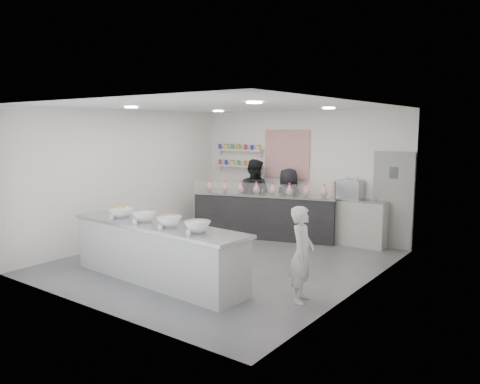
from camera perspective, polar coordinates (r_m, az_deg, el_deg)
name	(u,v)px	position (r m, az deg, el deg)	size (l,w,h in m)	color
floor	(224,262)	(9.26, -2.02, -8.47)	(6.00, 6.00, 0.00)	#515156
ceiling	(223,106)	(8.90, -2.12, 10.41)	(6.00, 6.00, 0.00)	white
back_wall	(300,173)	(11.45, 7.27, 2.27)	(5.50, 5.50, 0.00)	white
left_wall	(128,177)	(10.87, -13.54, 1.82)	(6.00, 6.00, 0.00)	white
right_wall	(361,198)	(7.58, 14.48, -0.76)	(6.00, 6.00, 0.00)	white
back_door	(393,200)	(10.57, 18.13, -0.99)	(0.88, 0.04, 2.10)	gray
pattern_panel	(287,154)	(11.57, 5.73, 4.59)	(1.25, 0.03, 1.20)	#A02D38
jar_shelf_lower	(239,166)	(12.30, -0.11, 3.18)	(1.45, 0.22, 0.04)	silver
jar_shelf_upper	(239,150)	(12.27, -0.11, 5.14)	(1.45, 0.22, 0.04)	silver
preserve_jars	(239,155)	(12.26, -0.16, 4.48)	(1.45, 0.10, 0.56)	#C23239
downlight_0	(131,107)	(9.14, -13.12, 10.02)	(0.24, 0.24, 0.02)	white
downlight_1	(254,103)	(7.26, 1.73, 10.82)	(0.24, 0.24, 0.02)	white
downlight_2	(218,111)	(11.02, -2.68, 9.81)	(0.24, 0.24, 0.02)	white
downlight_3	(329,108)	(9.52, 10.77, 9.99)	(0.24, 0.24, 0.02)	white
prep_counter	(157,252)	(8.16, -10.08, -7.24)	(3.64, 0.83, 0.99)	#B0B0AB
back_bar	(264,216)	(11.11, 2.98, -2.92)	(3.40, 0.62, 1.05)	black
sneeze_guard	(261,189)	(10.72, 2.56, 0.31)	(3.35, 0.01, 0.29)	white
espresso_ledge	(355,222)	(10.73, 13.88, -3.59)	(1.39, 0.44, 1.03)	#B0B0AB
espresso_machine	(350,190)	(10.67, 13.31, 0.28)	(0.53, 0.37, 0.41)	#93969E
cup_stacks	(337,189)	(10.80, 11.77, 0.32)	(0.24, 0.24, 0.37)	tan
prep_bowls	(156,219)	(8.03, -10.17, -3.23)	(2.37, 0.52, 0.17)	white
label_cards	(133,227)	(7.67, -12.88, -4.21)	(2.01, 0.04, 0.07)	white
cookie_bags	(264,188)	(11.00, 3.00, 0.49)	(2.96, 0.16, 0.28)	pink
woman_prep	(302,254)	(7.10, 7.56, -7.54)	(0.53, 0.35, 1.46)	beige
staff_left	(254,196)	(11.64, 1.69, -0.48)	(0.89, 0.69, 1.83)	black
staff_right	(288,203)	(11.23, 5.89, -1.30)	(0.81, 0.52, 1.65)	black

